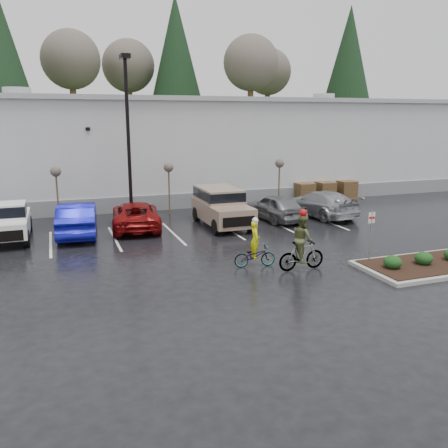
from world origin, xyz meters
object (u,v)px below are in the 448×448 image
object	(u,v)px
car_red	(136,215)
sapling_east	(279,166)
pickup_white	(7,220)
car_far_silver	(321,204)
fire_lane_sign	(371,231)
lamppost	(128,121)
car_blue	(77,219)
sapling_mid	(169,170)
suv_tan	(222,207)
car_grey	(275,207)
pallet_stack_b	(325,191)
sapling_west	(56,174)
cyclist_olive	(302,248)
pallet_stack_c	(346,190)
pallet_stack_a	(304,192)
cyclist_hivis	(255,251)

from	to	relation	value
car_red	sapling_east	bearing A→B (deg)	-154.93
pickup_white	car_far_silver	xyz separation A→B (m)	(17.37, -0.43, -0.20)
pickup_white	fire_lane_sign	bearing A→B (deg)	-33.53
lamppost	car_blue	size ratio (longest dim) A/B	1.77
sapling_mid	suv_tan	size ratio (longest dim) A/B	0.63
sapling_mid	pickup_white	distance (m)	9.71
car_red	suv_tan	bearing A→B (deg)	176.15
car_blue	car_grey	xyz separation A→B (m)	(11.03, -0.18, -0.09)
pallet_stack_b	car_far_silver	xyz separation A→B (m)	(-3.27, -4.79, 0.11)
sapling_west	fire_lane_sign	world-z (taller)	sapling_west
lamppost	sapling_west	bearing A→B (deg)	165.96
sapling_east	cyclist_olive	size ratio (longest dim) A/B	1.31
pallet_stack_b	pallet_stack_c	bearing A→B (deg)	0.00
cyclist_olive	pickup_white	bearing A→B (deg)	50.78
pallet_stack_a	car_grey	world-z (taller)	car_grey
pallet_stack_c	fire_lane_sign	xyz separation A→B (m)	(-8.20, -13.80, 0.73)
car_far_silver	cyclist_hivis	distance (m)	10.87
sapling_west	car_red	xyz separation A→B (m)	(3.87, -3.23, -2.00)
suv_tan	car_far_silver	world-z (taller)	suv_tan
car_blue	sapling_east	bearing A→B (deg)	-159.08
car_red	cyclist_hivis	world-z (taller)	cyclist_hivis
pallet_stack_c	pickup_white	xyz separation A→B (m)	(-22.44, -4.36, 0.30)
car_red	cyclist_olive	size ratio (longest dim) A/B	2.15
sapling_east	pallet_stack_c	size ratio (longest dim) A/B	2.37
car_far_silver	car_grey	bearing A→B (deg)	-6.88
car_far_silver	sapling_east	bearing A→B (deg)	-84.11
car_far_silver	pallet_stack_b	bearing A→B (deg)	-132.17
sapling_west	cyclist_olive	distance (m)	15.42
pickup_white	car_red	bearing A→B (deg)	1.24
pallet_stack_c	car_red	world-z (taller)	car_red
car_red	car_grey	world-z (taller)	car_grey
pallet_stack_c	suv_tan	world-z (taller)	suv_tan
pallet_stack_a	lamppost	bearing A→B (deg)	-170.91
sapling_east	car_red	world-z (taller)	sapling_east
sapling_west	suv_tan	distance (m)	9.59
car_grey	cyclist_hivis	size ratio (longest dim) A/B	2.24
sapling_mid	cyclist_hivis	world-z (taller)	sapling_mid
pickup_white	car_grey	distance (m)	14.33
fire_lane_sign	sapling_east	bearing A→B (deg)	80.25
sapling_east	pallet_stack_a	world-z (taller)	sapling_east
car_red	car_far_silver	size ratio (longest dim) A/B	0.98
pallet_stack_c	cyclist_olive	world-z (taller)	cyclist_olive
fire_lane_sign	suv_tan	xyz separation A→B (m)	(-3.32, 8.66, -0.38)
sapling_west	cyclist_olive	xyz separation A→B (m)	(8.83, -12.51, -1.84)
suv_tan	cyclist_olive	world-z (taller)	cyclist_olive
pallet_stack_c	fire_lane_sign	bearing A→B (deg)	-120.72
car_red	car_grey	distance (m)	8.03
car_blue	cyclist_olive	distance (m)	11.91
pallet_stack_b	fire_lane_sign	distance (m)	15.23
lamppost	suv_tan	bearing A→B (deg)	-35.05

